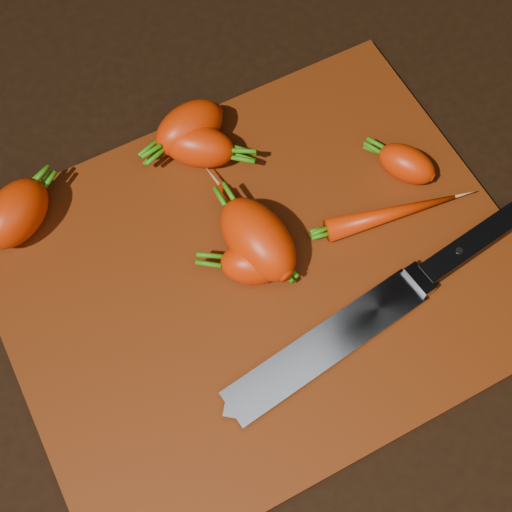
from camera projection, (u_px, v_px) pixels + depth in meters
name	position (u px, v px, depth m)	size (l,w,h in m)	color
ground	(261.00, 278.00, 0.72)	(2.00, 2.00, 0.01)	black
cutting_board	(261.00, 274.00, 0.71)	(0.50, 0.40, 0.01)	#592209
carrot_0	(16.00, 213.00, 0.70)	(0.08, 0.05, 0.05)	red
carrot_1	(252.00, 264.00, 0.68)	(0.06, 0.04, 0.04)	red
carrot_2	(198.00, 146.00, 0.74)	(0.08, 0.04, 0.04)	red
carrot_3	(258.00, 239.00, 0.69)	(0.10, 0.06, 0.06)	red
carrot_4	(190.00, 128.00, 0.74)	(0.08, 0.05, 0.05)	red
carrot_5	(407.00, 164.00, 0.73)	(0.06, 0.04, 0.04)	red
carrot_6	(392.00, 214.00, 0.72)	(0.14, 0.02, 0.02)	red
carrot_7	(249.00, 222.00, 0.71)	(0.11, 0.03, 0.03)	red
knife	(344.00, 333.00, 0.67)	(0.35, 0.07, 0.02)	gray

